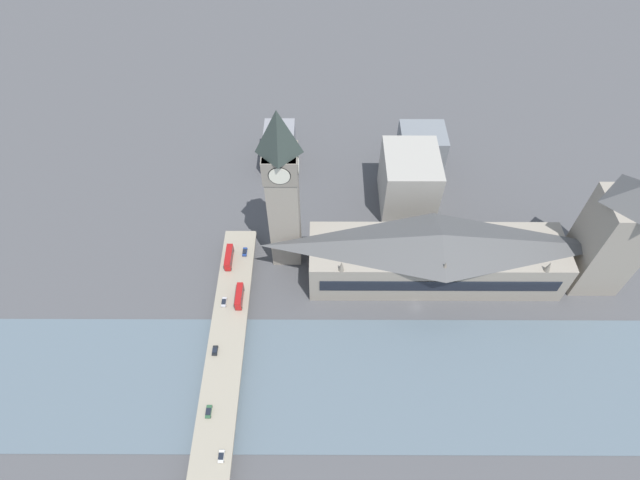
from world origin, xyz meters
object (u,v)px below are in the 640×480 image
at_px(road_bridge, 222,377).
at_px(car_northbound_mid, 221,456).
at_px(parliament_hall, 436,257).
at_px(car_southbound_tail, 224,302).
at_px(victoria_tower, 613,235).
at_px(car_southbound_lead, 245,252).
at_px(double_decker_bus_mid, 239,296).
at_px(double_decker_bus_lead, 229,257).
at_px(car_southbound_mid, 209,412).
at_px(clock_tower, 282,188).
at_px(car_northbound_tail, 215,351).

xyz_separation_m(road_bridge, car_northbound_mid, (-27.58, -3.46, 1.71)).
relative_size(parliament_hall, car_southbound_tail, 23.70).
relative_size(victoria_tower, car_southbound_lead, 13.48).
bearing_deg(double_decker_bus_mid, double_decker_bus_lead, 18.33).
height_order(car_southbound_lead, car_southbound_mid, car_southbound_lead).
height_order(parliament_hall, victoria_tower, victoria_tower).
relative_size(clock_tower, victoria_tower, 1.29).
height_order(road_bridge, car_southbound_lead, car_southbound_lead).
relative_size(victoria_tower, car_northbound_tail, 14.93).
distance_m(double_decker_bus_lead, double_decker_bus_mid, 20.13).
relative_size(clock_tower, car_southbound_tail, 17.70).
distance_m(car_northbound_tail, car_southbound_mid, 22.50).
bearing_deg(car_northbound_tail, car_northbound_mid, -169.18).
bearing_deg(car_northbound_mid, double_decker_bus_mid, 0.15).
distance_m(car_southbound_lead, car_southbound_tail, 25.49).
bearing_deg(victoria_tower, car_northbound_mid, 117.59).
xyz_separation_m(double_decker_bus_lead, car_northbound_tail, (-41.36, 0.55, -1.92)).
bearing_deg(car_southbound_mid, double_decker_bus_mid, -7.61).
bearing_deg(double_decker_bus_lead, victoria_tower, -91.40).
height_order(car_northbound_mid, car_southbound_tail, car_southbound_tail).
bearing_deg(road_bridge, parliament_hall, -60.07).
xyz_separation_m(victoria_tower, car_southbound_lead, (7.84, 143.19, -21.35)).
bearing_deg(car_northbound_tail, double_decker_bus_lead, -0.76).
distance_m(car_northbound_mid, car_northbound_tail, 37.51).
bearing_deg(parliament_hall, car_northbound_mid, 133.68).
bearing_deg(clock_tower, car_northbound_tail, 153.63).
height_order(road_bridge, car_southbound_tail, car_southbound_tail).
bearing_deg(car_northbound_mid, car_southbound_tail, 6.21).
bearing_deg(double_decker_bus_lead, car_southbound_lead, -55.01).
distance_m(parliament_hall, victoria_tower, 66.13).
bearing_deg(car_southbound_mid, clock_tower, -18.12).
distance_m(clock_tower, car_southbound_tail, 50.46).
height_order(double_decker_bus_mid, car_southbound_mid, double_decker_bus_mid).
distance_m(double_decker_bus_mid, car_southbound_mid, 45.18).
bearing_deg(victoria_tower, double_decker_bus_mid, 96.17).
bearing_deg(car_southbound_tail, car_southbound_mid, -179.84).
bearing_deg(double_decker_bus_lead, car_northbound_mid, -175.26).
distance_m(car_northbound_mid, car_southbound_mid, 15.61).
relative_size(double_decker_bus_mid, car_southbound_lead, 2.39).
xyz_separation_m(parliament_hall, car_southbound_tail, (-16.94, 84.28, -7.47)).
bearing_deg(car_northbound_mid, clock_tower, -11.37).
relative_size(car_southbound_lead, car_southbound_tail, 1.01).
relative_size(double_decker_bus_mid, car_northbound_tail, 2.64).
distance_m(double_decker_bus_mid, car_northbound_tail, 23.38).
relative_size(road_bridge, car_southbound_tail, 31.22).
height_order(double_decker_bus_lead, car_southbound_mid, double_decker_bus_lead).
bearing_deg(road_bridge, car_southbound_tail, 5.33).
bearing_deg(parliament_hall, car_southbound_tail, 101.36).
bearing_deg(car_northbound_tail, car_southbound_lead, -8.15).
distance_m(parliament_hall, double_decker_bus_lead, 84.78).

